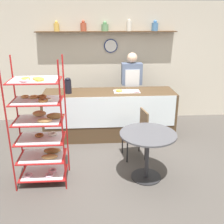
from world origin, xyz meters
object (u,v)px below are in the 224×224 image
object	(u,v)px
coffee_carafe	(68,86)
person_worker	(131,87)
cafe_chair	(139,129)
pastry_rack	(41,129)
donut_tray_counter	(126,91)
cafe_table	(148,144)

from	to	relation	value
coffee_carafe	person_worker	bearing A→B (deg)	25.50
person_worker	cafe_chair	size ratio (longest dim) A/B	1.92
pastry_rack	coffee_carafe	bearing A→B (deg)	79.77
pastry_rack	coffee_carafe	distance (m)	1.53
pastry_rack	cafe_chair	bearing A→B (deg)	22.82
person_worker	coffee_carafe	bearing A→B (deg)	-154.50
pastry_rack	donut_tray_counter	size ratio (longest dim) A/B	3.60
person_worker	cafe_chair	xyz separation A→B (m)	(-0.07, -1.47, -0.38)
pastry_rack	coffee_carafe	size ratio (longest dim) A/B	6.07
pastry_rack	cafe_table	distance (m)	1.57
person_worker	donut_tray_counter	xyz separation A→B (m)	(-0.20, -0.62, 0.07)
pastry_rack	donut_tray_counter	bearing A→B (deg)	47.06
person_worker	donut_tray_counter	size ratio (longest dim) A/B	3.19
person_worker	coffee_carafe	world-z (taller)	person_worker
pastry_rack	person_worker	bearing A→B (deg)	53.00
cafe_chair	coffee_carafe	size ratio (longest dim) A/B	2.80
pastry_rack	cafe_chair	world-z (taller)	pastry_rack
pastry_rack	person_worker	distance (m)	2.65
cafe_table	coffee_carafe	bearing A→B (deg)	130.16
cafe_chair	donut_tray_counter	size ratio (longest dim) A/B	1.66
cafe_chair	donut_tray_counter	world-z (taller)	donut_tray_counter
pastry_rack	cafe_table	size ratio (longest dim) A/B	2.22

